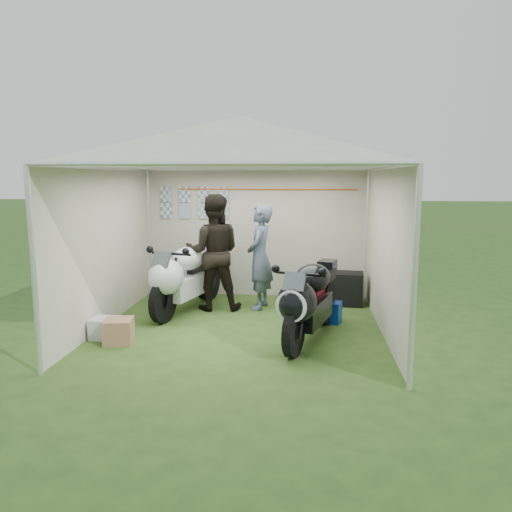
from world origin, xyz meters
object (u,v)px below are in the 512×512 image
object	(u,v)px
paddock_stand	(326,312)
crate_0	(107,328)
motorcycle_white	(184,275)
motorcycle_black	(309,298)
crate_1	(119,331)
equipment_box	(346,289)
person_dark_jacket	(213,252)
person_blue_jacket	(260,257)
canopy_tent	(241,147)

from	to	relation	value
paddock_stand	crate_0	world-z (taller)	paddock_stand
motorcycle_white	motorcycle_black	world-z (taller)	motorcycle_white
paddock_stand	crate_1	distance (m)	3.04
equipment_box	person_dark_jacket	bearing A→B (deg)	-167.10
person_dark_jacket	person_blue_jacket	world-z (taller)	person_dark_jacket
paddock_stand	person_blue_jacket	size ratio (longest dim) A/B	0.24
person_blue_jacket	crate_1	size ratio (longest dim) A/B	4.81
canopy_tent	equipment_box	size ratio (longest dim) A/B	10.15
motorcycle_black	equipment_box	bearing A→B (deg)	88.59
person_blue_jacket	crate_0	xyz separation A→B (m)	(-1.92, -1.78, -0.73)
canopy_tent	crate_1	bearing A→B (deg)	-148.84
motorcycle_black	person_dark_jacket	world-z (taller)	person_dark_jacket
motorcycle_black	motorcycle_white	bearing A→B (deg)	163.92
canopy_tent	crate_0	world-z (taller)	canopy_tent
canopy_tent	motorcycle_black	distance (m)	2.29
person_dark_jacket	paddock_stand	bearing A→B (deg)	154.86
equipment_box	crate_1	distance (m)	3.92
motorcycle_white	motorcycle_black	size ratio (longest dim) A/B	1.04
equipment_box	canopy_tent	bearing A→B (deg)	-138.76
canopy_tent	paddock_stand	bearing A→B (deg)	14.76
motorcycle_white	crate_1	world-z (taller)	motorcycle_white
canopy_tent	crate_1	size ratio (longest dim) A/B	15.73
paddock_stand	equipment_box	size ratio (longest dim) A/B	0.76
person_blue_jacket	person_dark_jacket	bearing A→B (deg)	-73.67
equipment_box	crate_0	distance (m)	4.01
paddock_stand	crate_0	size ratio (longest dim) A/B	1.01
motorcycle_black	person_dark_jacket	bearing A→B (deg)	152.15
motorcycle_white	crate_0	distance (m)	1.66
motorcycle_black	paddock_stand	size ratio (longest dim) A/B	4.93
canopy_tent	crate_1	world-z (taller)	canopy_tent
paddock_stand	crate_1	xyz separation A→B (m)	(-2.77, -1.25, 0.00)
equipment_box	motorcycle_white	bearing A→B (deg)	-164.20
crate_0	canopy_tent	bearing A→B (deg)	23.17
person_dark_jacket	crate_0	bearing A→B (deg)	47.72
person_dark_jacket	crate_0	xyz separation A→B (m)	(-1.16, -1.66, -0.81)
motorcycle_black	paddock_stand	bearing A→B (deg)	90.00
person_dark_jacket	crate_1	xyz separation A→B (m)	(-0.94, -1.84, -0.79)
canopy_tent	motorcycle_black	size ratio (longest dim) A/B	2.71
paddock_stand	equipment_box	xyz separation A→B (m)	(0.38, 1.09, 0.12)
paddock_stand	person_dark_jacket	distance (m)	2.08
canopy_tent	equipment_box	world-z (taller)	canopy_tent
motorcycle_white	equipment_box	distance (m)	2.77
canopy_tent	paddock_stand	size ratio (longest dim) A/B	13.39
crate_1	equipment_box	bearing A→B (deg)	36.68
motorcycle_white	equipment_box	world-z (taller)	motorcycle_white
paddock_stand	equipment_box	world-z (taller)	equipment_box
equipment_box	crate_0	bearing A→B (deg)	-147.23
canopy_tent	person_blue_jacket	bearing A→B (deg)	80.73
paddock_stand	motorcycle_white	bearing A→B (deg)	171.42
paddock_stand	motorcycle_black	bearing A→B (deg)	-106.47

